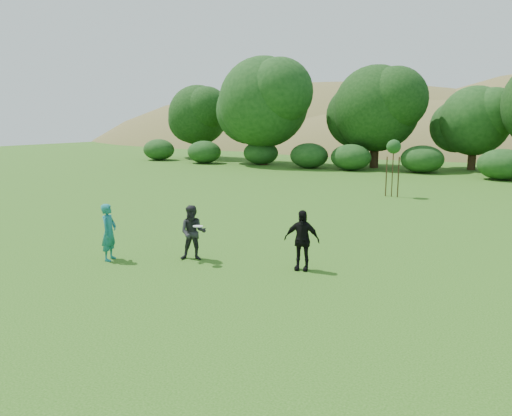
# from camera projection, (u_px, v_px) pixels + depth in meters

# --- Properties ---
(ground) EXTENTS (120.00, 120.00, 0.00)m
(ground) POSITION_uv_depth(u_px,v_px,m) (200.00, 266.00, 13.20)
(ground) COLOR #19470C
(ground) RESTS_ON ground
(player_teal) EXTENTS (0.55, 0.67, 1.57)m
(player_teal) POSITION_uv_depth(u_px,v_px,m) (109.00, 232.00, 13.65)
(player_teal) COLOR #18706E
(player_teal) RESTS_ON ground
(player_grey) EXTENTS (0.93, 0.86, 1.53)m
(player_grey) POSITION_uv_depth(u_px,v_px,m) (193.00, 233.00, 13.69)
(player_grey) COLOR #232426
(player_grey) RESTS_ON ground
(player_black) EXTENTS (0.98, 0.57, 1.57)m
(player_black) POSITION_uv_depth(u_px,v_px,m) (302.00, 240.00, 12.77)
(player_black) COLOR black
(player_black) RESTS_ON ground
(frisbee) EXTENTS (0.27, 0.27, 0.04)m
(frisbee) POSITION_uv_depth(u_px,v_px,m) (198.00, 226.00, 13.24)
(frisbee) COLOR white
(frisbee) RESTS_ON ground
(sapling) EXTENTS (0.70, 0.70, 2.85)m
(sapling) POSITION_uv_depth(u_px,v_px,m) (394.00, 148.00, 24.62)
(sapling) COLOR #3B2817
(sapling) RESTS_ON ground
(hillside) EXTENTS (150.00, 72.00, 52.00)m
(hillside) POSITION_uv_depth(u_px,v_px,m) (471.00, 227.00, 74.07)
(hillside) COLOR olive
(hillside) RESTS_ON ground
(tree_row) EXTENTS (53.92, 10.38, 9.62)m
(tree_row) POSITION_uv_depth(u_px,v_px,m) (476.00, 104.00, 35.28)
(tree_row) COLOR #3A2616
(tree_row) RESTS_ON ground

